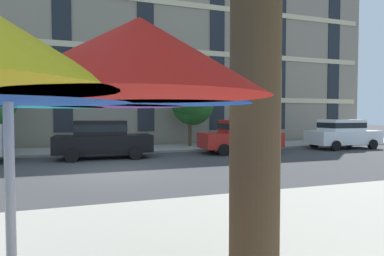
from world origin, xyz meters
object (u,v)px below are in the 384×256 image
Objects in this scene: sedan_red at (241,135)px; sedan_white at (342,133)px; sedan_black at (103,138)px; street_tree_middle at (192,100)px; patio_umbrella at (7,71)px.

sedan_red is 1.00× the size of sedan_white.
sedan_red and sedan_white have the same top height.
sedan_black is 6.75m from street_tree_middle.
sedan_black is 1.35× the size of patio_umbrella.
sedan_black is at bearing -148.49° from street_tree_middle.
patio_umbrella is at bearing -122.35° from sedan_red.
sedan_white is (6.83, 0.00, 0.00)m from sedan_red.
sedan_red is (7.21, 0.00, 0.00)m from sedan_black.
patio_umbrella is (-14.87, -12.70, 1.32)m from sedan_white.
patio_umbrella is at bearing -111.47° from street_tree_middle.
street_tree_middle is at bearing 68.53° from patio_umbrella.
sedan_red is at bearing 0.00° from sedan_black.
street_tree_middle is 17.28m from patio_umbrella.
sedan_white is at bearing -21.46° from street_tree_middle.
sedan_black is 1.00× the size of sedan_white.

